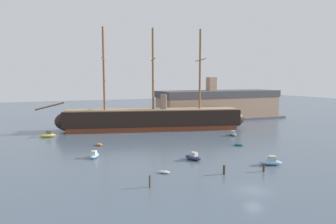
{
  "coord_description": "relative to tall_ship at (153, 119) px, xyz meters",
  "views": [
    {
      "loc": [
        -26.81,
        -32.8,
        15.79
      ],
      "look_at": [
        3.14,
        39.5,
        7.17
      ],
      "focal_mm": 31.5,
      "sensor_mm": 36.0,
      "label": 1
    }
  ],
  "objects": [
    {
      "name": "mooring_piling_right_pair",
      "position": [
        -4.06,
        -46.63,
        -2.67
      ],
      "size": [
        0.42,
        0.42,
        1.55
      ],
      "primitive_type": "cylinder",
      "color": "#423323",
      "rests_on": "ground"
    },
    {
      "name": "motorboat_mid_left",
      "position": [
        -22.55,
        -27.54,
        -2.93
      ],
      "size": [
        2.96,
        3.78,
        1.47
      ],
      "color": "#7FB2D6",
      "rests_on": "ground"
    },
    {
      "name": "mooring_piling_nearest",
      "position": [
        -17.51,
        -47.51,
        -2.55
      ],
      "size": [
        0.27,
        0.27,
        1.79
      ],
      "primitive_type": "cylinder",
      "color": "#4C3D2D",
      "rests_on": "ground"
    },
    {
      "name": "motorboat_distant_centre",
      "position": [
        -3.51,
        8.94,
        -2.87
      ],
      "size": [
        4.12,
        3.48,
        1.63
      ],
      "color": "orange",
      "rests_on": "ground"
    },
    {
      "name": "dockside_warehouse_right",
      "position": [
        33.32,
        14.71,
        2.24
      ],
      "size": [
        53.7,
        18.11,
        16.77
      ],
      "color": "#565659",
      "rests_on": "ground"
    },
    {
      "name": "dinghy_far_right",
      "position": [
        23.8,
        -2.77,
        -3.2
      ],
      "size": [
        2.12,
        2.1,
        0.49
      ],
      "color": "silver",
      "rests_on": "ground"
    },
    {
      "name": "dinghy_alongside_bow",
      "position": [
        -19.76,
        -16.82,
        -3.16
      ],
      "size": [
        1.59,
        2.56,
        0.56
      ],
      "color": "orange",
      "rests_on": "ground"
    },
    {
      "name": "ground_plane",
      "position": [
        -4.29,
        -54.52,
        -3.45
      ],
      "size": [
        400.0,
        400.0,
        0.0
      ],
      "primitive_type": "plane",
      "color": "#4C5B6B"
    },
    {
      "name": "mooring_piling_left_pair",
      "position": [
        3.1,
        -47.98,
        -2.74
      ],
      "size": [
        0.4,
        0.4,
        1.42
      ],
      "primitive_type": "cylinder",
      "color": "#423323",
      "rests_on": "ground"
    },
    {
      "name": "motorboat_alongside_stern",
      "position": [
        17.35,
        -18.5,
        -2.94
      ],
      "size": [
        2.04,
        3.63,
        1.44
      ],
      "color": "gray",
      "rests_on": "ground"
    },
    {
      "name": "tall_ship",
      "position": [
        0.0,
        0.0,
        0.0
      ],
      "size": [
        64.54,
        22.28,
        31.62
      ],
      "color": "brown",
      "rests_on": "ground"
    },
    {
      "name": "motorboat_near_centre",
      "position": [
        -4.76,
        -36.74,
        -2.89
      ],
      "size": [
        2.96,
        4.1,
        1.59
      ],
      "color": "#1E284C",
      "rests_on": "ground"
    },
    {
      "name": "dinghy_mid_right",
      "position": [
        11.19,
        -29.76,
        -3.16
      ],
      "size": [
        2.6,
        1.98,
        0.56
      ],
      "color": "#236670",
      "rests_on": "ground"
    },
    {
      "name": "motorboat_far_left",
      "position": [
        -31.2,
        -0.62,
        -2.83
      ],
      "size": [
        4.23,
        1.88,
        1.75
      ],
      "color": "gold",
      "rests_on": "ground"
    },
    {
      "name": "dinghy_foreground_left",
      "position": [
        -13.15,
        -42.34,
        -3.21
      ],
      "size": [
        2.05,
        1.89,
        0.46
      ],
      "color": "silver",
      "rests_on": "ground"
    },
    {
      "name": "motorboat_foreground_right",
      "position": [
        7.0,
        -45.29,
        -2.85
      ],
      "size": [
        4.37,
        3.41,
        1.7
      ],
      "color": "#7FB2D6",
      "rests_on": "ground"
    }
  ]
}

